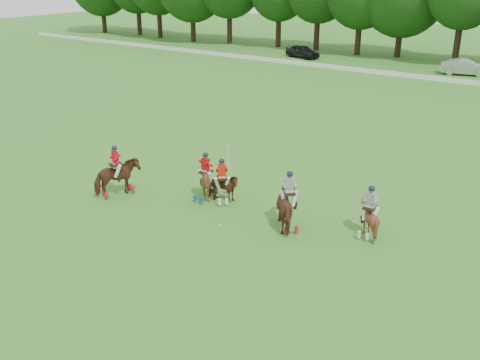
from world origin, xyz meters
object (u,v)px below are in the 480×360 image
Objects in this scene: polo_stripe_b at (369,218)px; polo_ball at (220,225)px; car_left at (303,51)px; polo_red_a at (117,177)px; polo_red_c at (206,183)px; car_mid at (465,67)px; polo_red_b at (222,187)px; polo_stripe_a at (289,207)px.

polo_stripe_b is 23.98× the size of polo_ball.
car_left is 42.28m from polo_red_a.
car_left is 1.92× the size of polo_red_c.
polo_red_c is at bearing 162.96° from car_mid.
polo_red_c is (-0.76, -0.21, 0.10)m from polo_red_b.
polo_stripe_a is at bearing 169.72° from car_mid.
polo_ball is at bearing 2.00° from polo_red_a.
car_left is at bearing 114.05° from polo_red_b.
polo_red_a is 27.46× the size of polo_ball.
car_left is at bearing 118.32° from polo_stripe_a.
polo_red_b reaches higher than car_left.
polo_stripe_b is (7.53, 0.97, -0.06)m from polo_red_c.
car_left is 44.29m from polo_stripe_b.
polo_stripe_b is at bearing 27.71° from polo_ball.
polo_red_a reaches higher than polo_red_c.
polo_red_a reaches higher than polo_stripe_b.
polo_stripe_a is (4.55, -0.26, 0.10)m from polo_red_c.
car_mid is 38.14m from polo_red_b.
polo_red_a is at bearing -165.01° from polo_stripe_b.
polo_stripe_a is (20.80, -38.59, 0.17)m from car_left.
car_mid is at bearing 87.06° from polo_red_c.
polo_stripe_b is at bearing -131.67° from car_left.
car_left is at bearing 112.98° from polo_red_c.
polo_stripe_b is (11.23, 3.01, -0.15)m from polo_red_a.
car_left is 44.20m from polo_ball.
polo_red_c is 2.96m from polo_ball.
polo_red_b is at bearing 125.03° from polo_ball.
polo_stripe_a reaches higher than polo_stripe_b.
polo_stripe_a is at bearing -157.62° from polo_stripe_b.
polo_stripe_a reaches higher than car_mid.
polo_stripe_b reaches higher than polo_ball.
polo_red_b is 3.81m from polo_stripe_a.
car_mid reaches higher than polo_ball.
car_left is 1.79× the size of polo_red_a.
car_mid reaches higher than car_left.
polo_red_a is (-5.67, -40.37, 0.15)m from car_mid.
car_left is 41.75m from polo_red_b.
polo_red_a is at bearing 157.91° from car_mid.
car_mid is (18.22, 0.00, 0.01)m from car_left.
polo_stripe_b is at bearing 14.99° from polo_red_a.
polo_red_b is 2.58m from polo_ball.
car_left is 2.05× the size of polo_stripe_b.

